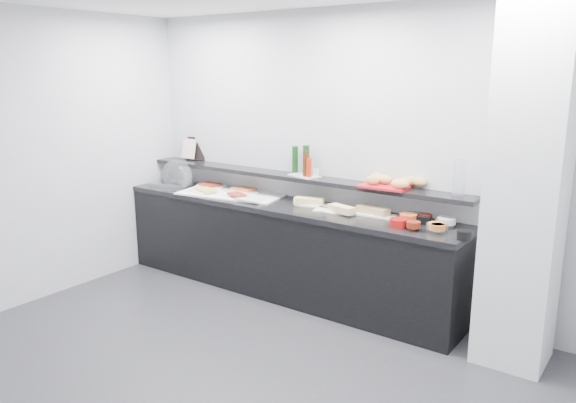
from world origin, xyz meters
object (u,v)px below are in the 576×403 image
Objects in this scene: cloche_base at (174,183)px; sandwich_plate_mid at (335,211)px; carafe at (459,179)px; framed_print at (196,149)px; bread_tray at (385,186)px; condiment_tray at (304,176)px.

cloche_base is 1.23× the size of sandwich_plate_mid.
carafe is at bearing -9.05° from cloche_base.
bread_tray is (2.40, -0.13, -0.12)m from framed_print.
framed_print is 2.40m from bread_tray.
cloche_base is at bearing -176.91° from carafe.
condiment_tray reaches higher than cloche_base.
cloche_base is 2.49m from bread_tray.
sandwich_plate_mid is 2.05m from framed_print.
framed_print is 0.88× the size of condiment_tray.
cloche_base is 1.57× the size of condiment_tray.
sandwich_plate_mid is 0.50m from bread_tray.
bread_tray is at bearing 10.35° from sandwich_plate_mid.
condiment_tray is (1.61, 0.18, 0.24)m from cloche_base.
framed_print is at bearing 162.51° from sandwich_plate_mid.
carafe reaches higher than framed_print.
framed_print is 0.87× the size of carafe.
carafe reaches higher than bread_tray.
condiment_tray is 0.72× the size of bread_tray.
sandwich_plate_mid is at bearing -26.84° from framed_print.
cloche_base is 1.79× the size of framed_print.
bread_tray reaches higher than condiment_tray.
cloche_base is 1.13× the size of bread_tray.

